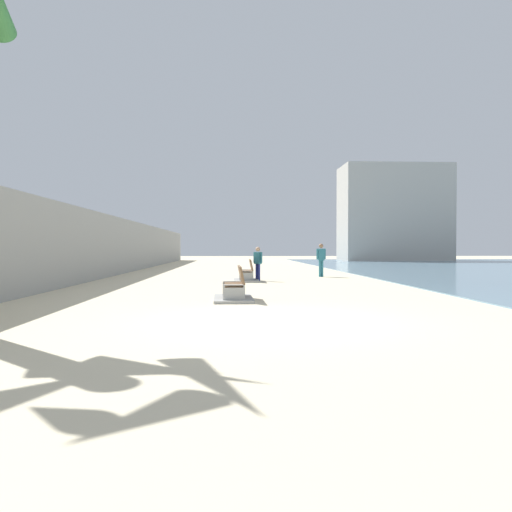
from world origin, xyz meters
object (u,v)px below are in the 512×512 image
object	(u,v)px
bench_far	(247,276)
person_standing	(321,257)
person_walking	(258,261)
bench_near	(234,292)

from	to	relation	value
bench_far	person_standing	xyz separation A→B (m)	(3.94, 3.14, 0.77)
bench_far	person_walking	distance (m)	0.85
bench_far	person_walking	xyz separation A→B (m)	(0.51, 0.19, 0.65)
bench_near	person_standing	size ratio (longest dim) A/B	1.24
bench_near	bench_far	world-z (taller)	same
person_walking	bench_near	bearing A→B (deg)	-97.65
person_standing	person_walking	bearing A→B (deg)	-139.26
person_walking	person_standing	size ratio (longest dim) A/B	0.90
bench_near	bench_far	distance (m)	8.01
bench_near	person_standing	distance (m)	12.03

